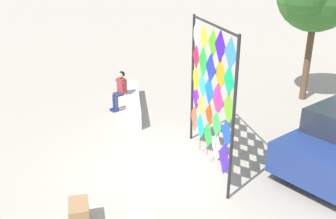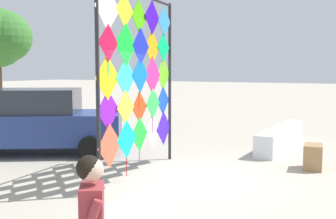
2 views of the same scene
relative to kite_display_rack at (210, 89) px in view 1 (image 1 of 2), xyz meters
name	(u,v)px [view 1 (image 1 of 2)]	position (x,y,z in m)	size (l,w,h in m)	color
ground	(157,169)	(0.13, -1.34, -2.09)	(120.00, 120.00, 0.00)	#ADA393
plaza_ledge_left	(133,102)	(-4.14, -1.85, -1.81)	(3.69, 0.48, 0.57)	silver
kite_display_rack	(210,89)	(0.00, 0.00, 0.00)	(3.23, 0.37, 3.70)	#232328
seated_vendor	(120,88)	(-4.24, -2.28, -1.27)	(0.65, 0.69, 1.42)	navy
cardboard_box_large	(79,215)	(2.18, -3.07, -1.82)	(0.60, 0.38, 0.54)	#9E754C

